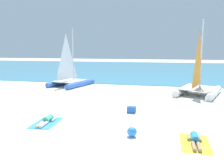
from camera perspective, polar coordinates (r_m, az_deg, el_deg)
ground_plane at (r=19.89m, az=2.62°, el=-1.62°), size 120.00×120.00×0.00m
ocean_water at (r=42.53m, az=8.03°, el=3.92°), size 120.00×40.00×0.05m
sailboat_blue at (r=22.56m, az=-10.50°, el=1.65°), size 3.75×4.87×5.64m
sailboat_white at (r=19.10m, az=20.91°, el=0.04°), size 4.26×5.24×5.90m
towel_left at (r=11.75m, az=-16.21°, el=-9.38°), size 1.19×1.95×0.01m
sunbather_left at (r=11.77m, az=-16.09°, el=-8.70°), size 0.56×1.57×0.30m
towel_right at (r=9.57m, az=20.19°, el=-13.83°), size 1.15×1.93×0.01m
sunbather_right at (r=9.59m, az=20.19°, el=-12.99°), size 0.55×1.56×0.30m
beach_ball at (r=9.61m, az=5.06°, el=-11.91°), size 0.42×0.42×0.42m
cooler_box at (r=13.02m, az=4.95°, el=-6.45°), size 0.50×0.36×0.36m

